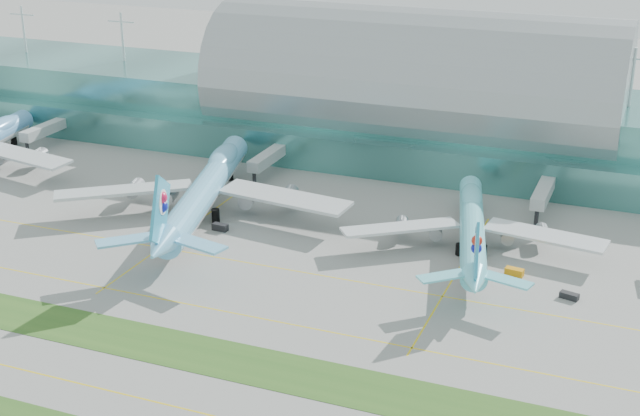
% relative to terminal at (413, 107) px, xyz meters
% --- Properties ---
extents(ground, '(700.00, 700.00, 0.00)m').
position_rel_terminal_xyz_m(ground, '(-0.01, -128.79, -14.23)').
color(ground, gray).
rests_on(ground, ground).
extents(terminal, '(340.00, 69.10, 36.00)m').
position_rel_terminal_xyz_m(terminal, '(0.00, 0.00, 0.00)').
color(terminal, '#3D7A75').
rests_on(terminal, ground).
extents(grass_strip_far, '(420.00, 12.00, 0.08)m').
position_rel_terminal_xyz_m(grass_strip_far, '(-0.01, -126.79, -14.19)').
color(grass_strip_far, '#2D591E').
rests_on(grass_strip_far, ground).
extents(taxiline_b, '(420.00, 0.35, 0.01)m').
position_rel_terminal_xyz_m(taxiline_b, '(-0.01, -142.79, -14.22)').
color(taxiline_b, yellow).
rests_on(taxiline_b, ground).
extents(taxiline_c, '(420.00, 0.35, 0.01)m').
position_rel_terminal_xyz_m(taxiline_c, '(-0.01, -110.79, -14.22)').
color(taxiline_c, yellow).
rests_on(taxiline_c, ground).
extents(taxiline_d, '(420.00, 0.35, 0.01)m').
position_rel_terminal_xyz_m(taxiline_d, '(-0.01, -88.79, -14.22)').
color(taxiline_d, yellow).
rests_on(taxiline_d, ground).
extents(airliner_b, '(71.71, 82.84, 23.14)m').
position_rel_terminal_xyz_m(airliner_b, '(-33.10, -66.52, -7.09)').
color(airliner_b, '#6CC1ED').
rests_on(airliner_b, ground).
extents(airliner_c, '(57.45, 66.26, 18.45)m').
position_rel_terminal_xyz_m(airliner_c, '(32.49, -63.16, -8.54)').
color(airliner_c, '#69D8E7').
rests_on(airliner_c, ground).
extents(gse_c, '(3.73, 2.31, 1.29)m').
position_rel_terminal_xyz_m(gse_c, '(-32.24, -90.46, -13.58)').
color(gse_c, black).
rests_on(gse_c, ground).
extents(gse_d, '(3.82, 1.99, 1.66)m').
position_rel_terminal_xyz_m(gse_d, '(-25.18, -74.70, -13.40)').
color(gse_d, black).
rests_on(gse_d, ground).
extents(gse_e, '(4.06, 2.28, 1.62)m').
position_rel_terminal_xyz_m(gse_e, '(44.20, -73.69, -13.41)').
color(gse_e, orange).
rests_on(gse_e, ground).
extents(gse_f, '(4.02, 2.50, 1.28)m').
position_rel_terminal_xyz_m(gse_f, '(56.39, -80.39, -13.59)').
color(gse_f, black).
rests_on(gse_f, ground).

